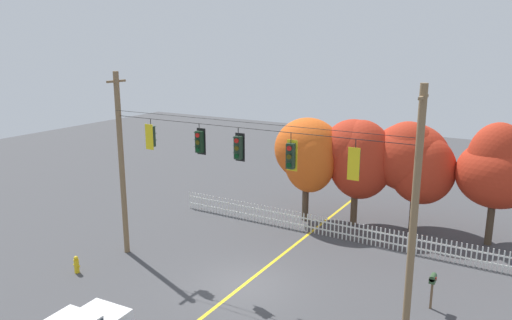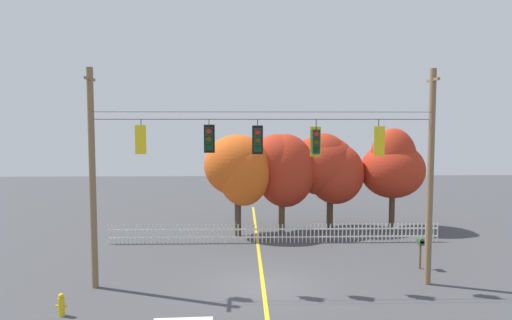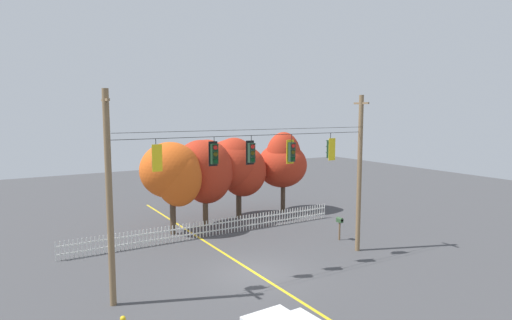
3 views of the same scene
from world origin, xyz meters
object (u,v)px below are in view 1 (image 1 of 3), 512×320
at_px(traffic_signal_southbound_primary, 151,136).
at_px(traffic_signal_northbound_primary, 291,156).
at_px(autumn_maple_mid, 357,155).
at_px(traffic_signal_northbound_secondary, 355,163).
at_px(fire_hydrant, 77,265).
at_px(traffic_signal_eastbound_side, 200,142).
at_px(autumn_maple_near_fence, 308,153).
at_px(traffic_signal_westbound_side, 238,148).
at_px(roadside_mailbox, 433,281).
at_px(autumn_oak_far_east, 413,160).
at_px(autumn_maple_far_west, 497,170).

xyz_separation_m(traffic_signal_southbound_primary, traffic_signal_northbound_primary, (6.93, 0.02, -0.09)).
height_order(traffic_signal_southbound_primary, autumn_maple_mid, traffic_signal_southbound_primary).
xyz_separation_m(traffic_signal_northbound_secondary, fire_hydrant, (-11.68, -2.80, -5.52)).
distance_m(traffic_signal_eastbound_side, fire_hydrant, 7.96).
xyz_separation_m(autumn_maple_near_fence, fire_hydrant, (-6.06, -11.39, -3.58)).
relative_size(traffic_signal_westbound_side, traffic_signal_northbound_primary, 0.94).
distance_m(autumn_maple_near_fence, roadside_mailbox, 10.89).
bearing_deg(autumn_oak_far_east, fire_hydrant, -131.40).
xyz_separation_m(traffic_signal_southbound_primary, traffic_signal_westbound_side, (4.60, 0.02, -0.02)).
distance_m(autumn_maple_near_fence, autumn_maple_mid, 2.68).
distance_m(traffic_signal_eastbound_side, autumn_maple_far_west, 14.88).
height_order(traffic_signal_northbound_secondary, autumn_maple_far_west, traffic_signal_northbound_secondary).
distance_m(traffic_signal_westbound_side, autumn_maple_mid, 9.89).
relative_size(autumn_maple_mid, fire_hydrant, 7.50).
height_order(traffic_signal_westbound_side, autumn_maple_near_fence, traffic_signal_westbound_side).
height_order(traffic_signal_southbound_primary, roadside_mailbox, traffic_signal_southbound_primary).
bearing_deg(fire_hydrant, autumn_maple_mid, 55.29).
bearing_deg(traffic_signal_northbound_primary, autumn_maple_near_fence, 109.95).
distance_m(autumn_maple_far_west, roadside_mailbox, 8.67).
relative_size(traffic_signal_eastbound_side, traffic_signal_northbound_secondary, 0.92).
relative_size(fire_hydrant, roadside_mailbox, 0.56).
height_order(autumn_oak_far_east, fire_hydrant, autumn_oak_far_east).
height_order(traffic_signal_northbound_primary, autumn_maple_near_fence, traffic_signal_northbound_primary).
xyz_separation_m(traffic_signal_southbound_primary, autumn_maple_near_fence, (3.82, 8.59, -2.00)).
distance_m(traffic_signal_eastbound_side, traffic_signal_northbound_primary, 4.26).
height_order(traffic_signal_eastbound_side, roadside_mailbox, traffic_signal_eastbound_side).
xyz_separation_m(traffic_signal_southbound_primary, traffic_signal_northbound_secondary, (9.45, -0.00, -0.06)).
relative_size(traffic_signal_northbound_secondary, autumn_maple_far_west, 0.23).
xyz_separation_m(traffic_signal_southbound_primary, autumn_maple_mid, (6.33, 9.56, -2.00)).
relative_size(autumn_maple_far_west, fire_hydrant, 7.92).
xyz_separation_m(traffic_signal_southbound_primary, fire_hydrant, (-2.24, -2.80, -5.58)).
relative_size(autumn_maple_near_fence, autumn_maple_mid, 1.00).
bearing_deg(traffic_signal_northbound_primary, autumn_oak_far_east, 77.32).
bearing_deg(traffic_signal_westbound_side, traffic_signal_eastbound_side, -179.99).
relative_size(traffic_signal_southbound_primary, autumn_maple_mid, 0.23).
height_order(traffic_signal_southbound_primary, traffic_signal_eastbound_side, same).
bearing_deg(autumn_oak_far_east, autumn_maple_mid, -167.51).
relative_size(traffic_signal_eastbound_side, fire_hydrant, 1.68).
relative_size(traffic_signal_westbound_side, autumn_maple_mid, 0.23).
distance_m(traffic_signal_southbound_primary, autumn_oak_far_east, 13.91).
relative_size(autumn_maple_near_fence, roadside_mailbox, 4.17).
relative_size(traffic_signal_northbound_secondary, roadside_mailbox, 1.01).
height_order(fire_hydrant, roadside_mailbox, roadside_mailbox).
relative_size(autumn_maple_far_west, roadside_mailbox, 4.41).
relative_size(traffic_signal_southbound_primary, traffic_signal_westbound_side, 0.98).
xyz_separation_m(autumn_maple_mid, autumn_maple_far_west, (7.03, 0.61, -0.08)).
xyz_separation_m(autumn_maple_mid, autumn_oak_far_east, (2.90, 0.64, -0.07)).
height_order(autumn_oak_far_east, autumn_maple_far_west, autumn_maple_far_west).
height_order(traffic_signal_northbound_secondary, autumn_oak_far_east, traffic_signal_northbound_secondary).
bearing_deg(traffic_signal_eastbound_side, traffic_signal_northbound_secondary, -0.16).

